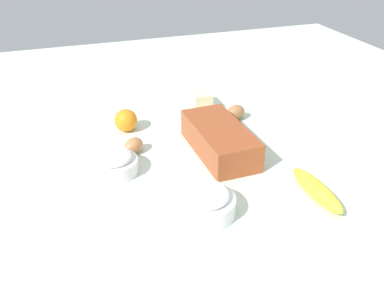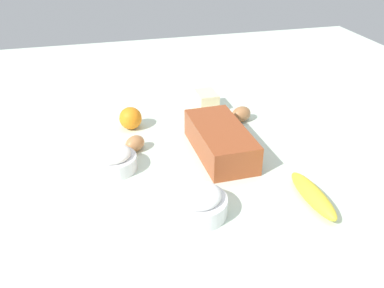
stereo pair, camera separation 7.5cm
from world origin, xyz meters
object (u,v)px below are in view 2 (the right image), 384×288
loaf_pan (220,140)px  flour_bowl (113,159)px  egg_beside_bowl (135,144)px  butter_block (207,101)px  orange_fruit (131,118)px  sugar_bowl (197,202)px  egg_near_butter (241,114)px  banana (313,195)px

loaf_pan → flour_bowl: 0.30m
egg_beside_bowl → butter_block: bearing=-51.4°
orange_fruit → butter_block: orange_fruit is taller
loaf_pan → sugar_bowl: bearing=149.8°
butter_block → sugar_bowl: bearing=161.5°
orange_fruit → egg_beside_bowl: size_ratio=1.13×
sugar_bowl → egg_beside_bowl: sugar_bowl is taller
egg_beside_bowl → sugar_bowl: bearing=-163.1°
flour_bowl → egg_near_butter: 0.46m
flour_bowl → loaf_pan: bearing=-88.6°
sugar_bowl → egg_near_butter: sugar_bowl is taller
sugar_bowl → egg_beside_bowl: (0.32, 0.10, -0.01)m
flour_bowl → sugar_bowl: sugar_bowl is taller
loaf_pan → orange_fruit: size_ratio=4.06×
loaf_pan → butter_block: (0.29, -0.05, -0.01)m
sugar_bowl → egg_beside_bowl: 0.33m
banana → loaf_pan: bearing=27.4°
loaf_pan → egg_beside_bowl: bearing=70.4°
flour_bowl → banana: 0.51m
flour_bowl → orange_fruit: (0.22, -0.08, 0.00)m
egg_near_butter → flour_bowl: bearing=113.3°
egg_beside_bowl → orange_fruit: bearing=-2.7°
loaf_pan → egg_near_butter: size_ratio=4.26×
butter_block → egg_beside_bowl: size_ratio=1.45×
egg_near_butter → egg_beside_bowl: egg_near_butter is taller
egg_near_butter → sugar_bowl: bearing=148.0°
loaf_pan → butter_block: bearing=-10.5°
loaf_pan → egg_beside_bowl: 0.24m
flour_bowl → sugar_bowl: (-0.23, -0.17, 0.00)m
butter_block → orange_fruit: bearing=106.6°
flour_bowl → orange_fruit: size_ratio=1.78×
sugar_bowl → egg_near_butter: (0.42, -0.26, -0.01)m
flour_bowl → sugar_bowl: size_ratio=0.91×
flour_bowl → egg_near_butter: (0.18, -0.43, -0.01)m
loaf_pan → flour_bowl: loaf_pan is taller
loaf_pan → egg_near_butter: bearing=-37.5°
butter_block → egg_near_butter: size_ratio=1.35×
loaf_pan → orange_fruit: (0.21, 0.22, -0.01)m
butter_block → egg_near_butter: (-0.12, -0.08, -0.01)m
flour_bowl → orange_fruit: bearing=-18.8°
orange_fruit → egg_near_butter: 0.35m
orange_fruit → butter_block: bearing=-73.4°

